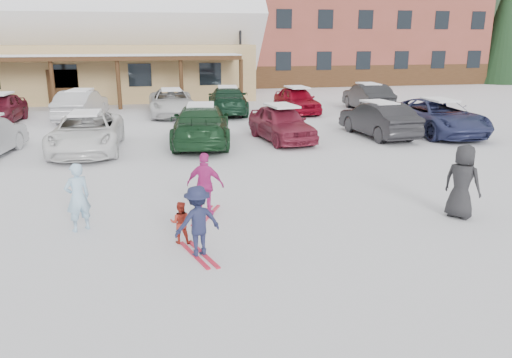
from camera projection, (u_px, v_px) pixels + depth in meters
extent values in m
plane|color=silver|center=(252.00, 239.00, 10.37)|extent=(160.00, 160.00, 0.00)
cube|color=tan|center=(43.00, 71.00, 34.41)|extent=(28.00, 10.00, 3.60)
cube|color=#422814|center=(19.00, 59.00, 28.28)|extent=(25.20, 2.60, 0.25)
cube|color=white|center=(36.00, 15.00, 33.39)|extent=(29.12, 9.69, 9.69)
cube|color=brown|center=(336.00, 17.00, 47.70)|extent=(24.00, 14.00, 12.00)
cube|color=brown|center=(173.00, 33.00, 44.99)|extent=(7.00, 12.60, 9.00)
cube|color=#422814|center=(362.00, 76.00, 42.54)|extent=(24.00, 0.10, 1.80)
cylinder|color=black|center=(240.00, 49.00, 33.13)|extent=(0.16, 0.16, 6.65)
cylinder|color=black|center=(499.00, 76.00, 46.32)|extent=(0.60, 0.60, 1.32)
cone|color=black|center=(507.00, 12.00, 44.80)|extent=(4.84, 4.84, 9.90)
cylinder|color=black|center=(224.00, 72.00, 52.82)|extent=(0.60, 0.60, 1.08)
cone|color=black|center=(223.00, 27.00, 51.57)|extent=(3.96, 3.96, 8.10)
cylinder|color=black|center=(450.00, 67.00, 60.29)|extent=(0.60, 0.60, 1.38)
cone|color=black|center=(456.00, 16.00, 58.69)|extent=(5.06, 5.06, 10.35)
imported|color=#9DC9E7|center=(78.00, 197.00, 10.63)|extent=(0.65, 0.58, 1.50)
imported|color=#AC2E20|center=(181.00, 222.00, 10.06)|extent=(0.49, 0.42, 0.88)
imported|color=#1B2040|center=(198.00, 221.00, 9.40)|extent=(1.01, 0.75, 1.39)
cube|color=red|center=(199.00, 254.00, 9.58)|extent=(0.60, 1.40, 0.03)
imported|color=#C32985|center=(205.00, 185.00, 11.52)|extent=(0.96, 0.70, 1.51)
cube|color=red|center=(206.00, 215.00, 11.72)|extent=(0.77, 1.36, 0.03)
imported|color=black|center=(462.00, 182.00, 11.39)|extent=(0.92, 1.00, 1.72)
imported|color=white|center=(87.00, 132.00, 18.18)|extent=(2.47, 5.18, 1.43)
imported|color=#173B1F|center=(201.00, 125.00, 19.35)|extent=(2.88, 5.62, 1.56)
imported|color=maroon|center=(281.00, 123.00, 20.11)|extent=(2.23, 4.40, 1.44)
imported|color=black|center=(378.00, 119.00, 20.95)|extent=(1.89, 4.52, 1.45)
imported|color=navy|center=(438.00, 117.00, 21.51)|extent=(2.56, 5.41, 1.49)
imported|color=maroon|center=(1.00, 109.00, 24.22)|extent=(1.93, 4.33, 1.45)
imported|color=#B4B4B8|center=(81.00, 105.00, 25.11)|extent=(2.36, 4.83, 1.52)
imported|color=silver|center=(172.00, 102.00, 26.64)|extent=(2.34, 5.06, 1.41)
imported|color=#12311F|center=(228.00, 101.00, 27.16)|extent=(2.65, 5.33, 1.49)
imported|color=maroon|center=(297.00, 100.00, 27.58)|extent=(1.93, 4.29, 1.43)
imported|color=black|center=(368.00, 97.00, 28.54)|extent=(1.94, 4.73, 1.52)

